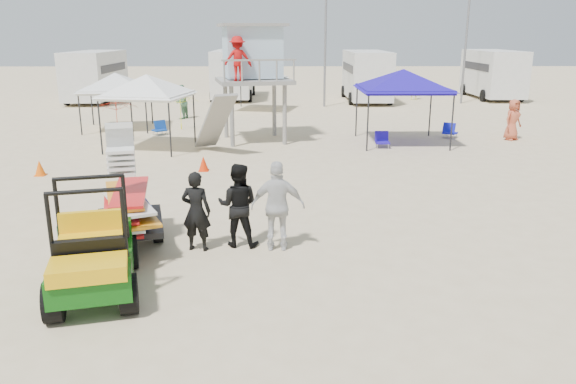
{
  "coord_description": "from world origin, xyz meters",
  "views": [
    {
      "loc": [
        0.39,
        -8.0,
        4.43
      ],
      "look_at": [
        0.5,
        3.0,
        1.3
      ],
      "focal_mm": 35.0,
      "sensor_mm": 36.0,
      "label": 1
    }
  ],
  "objects_px": {
    "utility_cart": "(90,244)",
    "lifeguard_tower": "(251,56)",
    "canopy_blue": "(404,73)",
    "surf_trailer": "(127,203)",
    "man_left": "(196,211)"
  },
  "relations": [
    {
      "from": "utility_cart",
      "to": "surf_trailer",
      "type": "relative_size",
      "value": 1.06
    },
    {
      "from": "surf_trailer",
      "to": "lifeguard_tower",
      "type": "xyz_separation_m",
      "value": [
        2.05,
        12.22,
        2.53
      ]
    },
    {
      "from": "utility_cart",
      "to": "canopy_blue",
      "type": "distance_m",
      "value": 16.26
    },
    {
      "from": "utility_cart",
      "to": "canopy_blue",
      "type": "xyz_separation_m",
      "value": [
        8.21,
        13.9,
        1.95
      ]
    },
    {
      "from": "canopy_blue",
      "to": "utility_cart",
      "type": "bearing_deg",
      "value": -120.58
    },
    {
      "from": "surf_trailer",
      "to": "canopy_blue",
      "type": "distance_m",
      "value": 14.31
    },
    {
      "from": "utility_cart",
      "to": "lifeguard_tower",
      "type": "relative_size",
      "value": 0.61
    },
    {
      "from": "man_left",
      "to": "lifeguard_tower",
      "type": "height_order",
      "value": "lifeguard_tower"
    },
    {
      "from": "surf_trailer",
      "to": "lifeguard_tower",
      "type": "relative_size",
      "value": 0.58
    },
    {
      "from": "utility_cart",
      "to": "man_left",
      "type": "height_order",
      "value": "utility_cart"
    },
    {
      "from": "man_left",
      "to": "utility_cart",
      "type": "bearing_deg",
      "value": 63.25
    },
    {
      "from": "lifeguard_tower",
      "to": "utility_cart",
      "type": "bearing_deg",
      "value": -98.04
    },
    {
      "from": "surf_trailer",
      "to": "lifeguard_tower",
      "type": "distance_m",
      "value": 12.64
    },
    {
      "from": "surf_trailer",
      "to": "lifeguard_tower",
      "type": "height_order",
      "value": "lifeguard_tower"
    },
    {
      "from": "lifeguard_tower",
      "to": "canopy_blue",
      "type": "distance_m",
      "value": 6.22
    }
  ]
}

